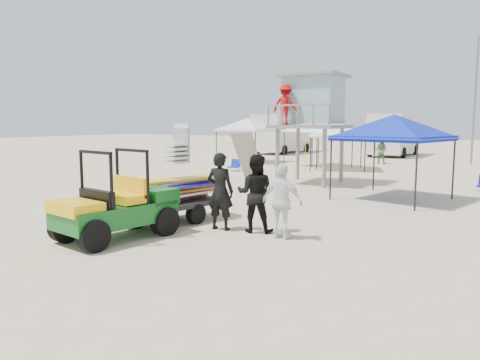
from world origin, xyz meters
The scene contains 20 objects.
ground centered at (0.00, 0.00, 0.00)m, with size 140.00×140.00×0.00m, color beige.
utility_cart centered at (-1.71, 1.15, 0.93)m, with size 1.69×2.79×1.99m.
surf_trailer centered at (-1.70, 3.48, 0.93)m, with size 1.70×2.69×2.29m.
man_left centered at (-0.19, 3.18, 0.96)m, with size 0.70×0.46×1.91m, color black.
man_mid centered at (0.66, 3.43, 0.94)m, with size 0.91×0.71×1.88m, color black.
man_right centered at (1.51, 3.18, 0.86)m, with size 1.00×0.42×1.71m, color white.
lifeguard_tower centered at (-1.94, 12.60, 3.40)m, with size 2.89×2.89×4.56m.
canopy_blue centered at (2.23, 10.05, 2.75)m, with size 3.74×3.74×3.30m.
canopy_white_a centered at (-2.99, 18.85, 2.55)m, with size 3.88×3.88×3.10m.
canopy_white_b centered at (-9.76, 20.43, 2.76)m, with size 3.19×3.19×3.31m.
canopy_white_c centered at (-4.60, 19.95, 2.77)m, with size 3.95×3.95×3.31m.
umbrella_a centered at (-8.72, 18.10, 0.82)m, with size 1.78×1.81×1.63m, color #A91224.
umbrella_b centered at (-4.37, 17.70, 0.93)m, with size 2.02×2.06×1.86m, color yellow.
cone_near centered at (-5.58, 9.72, 0.25)m, with size 0.34×0.34×0.50m, color #FF2D08.
cone_far centered at (-6.15, 11.85, 0.25)m, with size 0.34×0.34×0.50m, color orange.
beach_chair_a centered at (-7.44, 15.20, 0.31)m, with size 0.61×0.65×0.64m.
rv_far_left centered at (-12.00, 29.99, 1.80)m, with size 2.64×6.80×3.25m.
rv_mid_left centered at (-3.00, 31.49, 1.80)m, with size 2.65×6.50×3.25m.
light_pole_left centered at (3.00, 27.00, 4.00)m, with size 0.14×0.14×8.00m, color slate.
distant_beachgoers centered at (2.32, 19.76, 0.88)m, with size 9.05×8.57×1.83m.
Camera 1 is at (6.21, -6.17, 2.64)m, focal length 35.00 mm.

